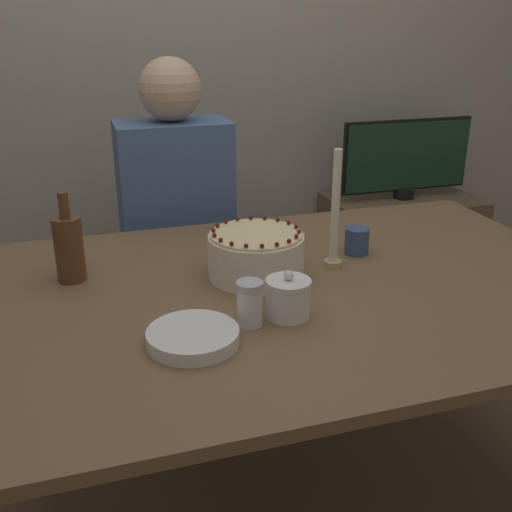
# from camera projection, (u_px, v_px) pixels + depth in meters

# --- Properties ---
(ground_plane) EXTENTS (12.00, 12.00, 0.00)m
(ground_plane) POSITION_uv_depth(u_px,v_px,m) (291.00, 499.00, 1.86)
(ground_plane) COLOR brown
(wall_behind) EXTENTS (8.00, 0.05, 2.60)m
(wall_behind) POSITION_uv_depth(u_px,v_px,m) (185.00, 40.00, 2.62)
(wall_behind) COLOR #ADA393
(wall_behind) RESTS_ON ground_plane
(dining_table) EXTENTS (1.70, 1.12, 0.74)m
(dining_table) POSITION_uv_depth(u_px,v_px,m) (296.00, 313.00, 1.62)
(dining_table) COLOR brown
(dining_table) RESTS_ON ground_plane
(cake) EXTENTS (0.26, 0.26, 0.14)m
(cake) POSITION_uv_depth(u_px,v_px,m) (256.00, 255.00, 1.62)
(cake) COLOR #EFE5CC
(cake) RESTS_ON dining_table
(sugar_bowl) EXTENTS (0.11, 0.11, 0.12)m
(sugar_bowl) POSITION_uv_depth(u_px,v_px,m) (288.00, 298.00, 1.40)
(sugar_bowl) COLOR white
(sugar_bowl) RESTS_ON dining_table
(sugar_shaker) EXTENTS (0.06, 0.06, 0.11)m
(sugar_shaker) POSITION_uv_depth(u_px,v_px,m) (250.00, 303.00, 1.36)
(sugar_shaker) COLOR white
(sugar_shaker) RESTS_ON dining_table
(plate_stack) EXTENTS (0.20, 0.20, 0.03)m
(plate_stack) POSITION_uv_depth(u_px,v_px,m) (193.00, 337.00, 1.30)
(plate_stack) COLOR white
(plate_stack) RESTS_ON dining_table
(candle) EXTENTS (0.05, 0.05, 0.34)m
(candle) POSITION_uv_depth(u_px,v_px,m) (335.00, 219.00, 1.65)
(candle) COLOR tan
(candle) RESTS_ON dining_table
(bottle) EXTENTS (0.08, 0.08, 0.24)m
(bottle) POSITION_uv_depth(u_px,v_px,m) (69.00, 247.00, 1.58)
(bottle) COLOR brown
(bottle) RESTS_ON dining_table
(cup) EXTENTS (0.07, 0.07, 0.08)m
(cup) POSITION_uv_depth(u_px,v_px,m) (357.00, 241.00, 1.78)
(cup) COLOR #384C7F
(cup) RESTS_ON dining_table
(person_man_blue_shirt) EXTENTS (0.40, 0.34, 1.27)m
(person_man_blue_shirt) POSITION_uv_depth(u_px,v_px,m) (178.00, 253.00, 2.28)
(person_man_blue_shirt) COLOR #473D33
(person_man_blue_shirt) RESTS_ON ground_plane
(side_cabinet) EXTENTS (0.71, 0.45, 0.57)m
(side_cabinet) POSITION_uv_depth(u_px,v_px,m) (398.00, 252.00, 3.03)
(side_cabinet) COLOR brown
(side_cabinet) RESTS_ON ground_plane
(tv_monitor) EXTENTS (0.66, 0.10, 0.38)m
(tv_monitor) POSITION_uv_depth(u_px,v_px,m) (407.00, 157.00, 2.85)
(tv_monitor) COLOR black
(tv_monitor) RESTS_ON side_cabinet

